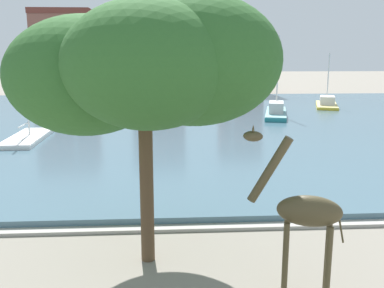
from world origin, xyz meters
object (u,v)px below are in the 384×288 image
at_px(sailboat_teal, 276,113).
at_px(sailboat_white, 31,138).
at_px(giraffe_statue, 303,214).
at_px(sailboat_black, 74,108).
at_px(sailboat_yellow, 326,105).
at_px(sailboat_grey, 36,102).
at_px(shade_tree, 146,68).
at_px(sailboat_red, 233,100).

bearing_deg(sailboat_teal, sailboat_white, -152.54).
height_order(giraffe_statue, sailboat_teal, sailboat_teal).
relative_size(sailboat_black, sailboat_teal, 0.94).
height_order(sailboat_yellow, sailboat_white, sailboat_yellow).
distance_m(sailboat_grey, sailboat_white, 24.19).
xyz_separation_m(sailboat_yellow, sailboat_teal, (-7.51, -6.74, 0.06)).
bearing_deg(sailboat_yellow, sailboat_white, -148.09).
xyz_separation_m(sailboat_yellow, shade_tree, (-18.68, -35.08, 5.19)).
distance_m(sailboat_yellow, sailboat_white, 32.49).
xyz_separation_m(sailboat_black, sailboat_white, (0.08, -15.03, -0.25)).
relative_size(sailboat_grey, sailboat_red, 0.95).
xyz_separation_m(sailboat_red, shade_tree, (-8.85, -40.13, 5.10)).
height_order(sailboat_yellow, sailboat_red, sailboat_red).
distance_m(sailboat_red, sailboat_white, 28.45).
bearing_deg(sailboat_grey, sailboat_white, -74.73).
relative_size(sailboat_grey, sailboat_white, 1.10).
bearing_deg(sailboat_grey, sailboat_red, -2.63).
xyz_separation_m(sailboat_red, sailboat_teal, (2.31, -11.80, -0.03)).
bearing_deg(sailboat_black, giraffe_statue, -70.02).
distance_m(giraffe_statue, shade_tree, 5.71).
relative_size(giraffe_statue, sailboat_black, 0.47).
xyz_separation_m(giraffe_statue, shade_tree, (-3.87, 2.39, 3.45)).
xyz_separation_m(sailboat_yellow, sailboat_grey, (-33.95, 6.16, -0.15)).
xyz_separation_m(sailboat_grey, sailboat_red, (24.13, -1.11, 0.24)).
distance_m(sailboat_grey, sailboat_teal, 29.42).
bearing_deg(sailboat_red, sailboat_white, -128.62).
bearing_deg(sailboat_white, sailboat_teal, 27.46).
bearing_deg(giraffe_statue, sailboat_grey, 113.68).
bearing_deg(sailboat_yellow, shade_tree, -118.03).
distance_m(sailboat_black, sailboat_yellow, 27.74).
height_order(sailboat_white, sailboat_teal, sailboat_teal).
height_order(sailboat_red, sailboat_white, sailboat_red).
xyz_separation_m(sailboat_black, sailboat_teal, (20.14, -4.61, -0.02)).
bearing_deg(giraffe_statue, sailboat_teal, 76.64).
height_order(sailboat_black, sailboat_grey, sailboat_grey).
bearing_deg(sailboat_red, sailboat_grey, 177.37).
relative_size(sailboat_red, sailboat_teal, 0.89).
bearing_deg(sailboat_grey, sailboat_black, -52.82).
relative_size(sailboat_red, sailboat_white, 1.16).
distance_m(giraffe_statue, sailboat_black, 37.63).
bearing_deg(sailboat_teal, sailboat_black, 167.12).
bearing_deg(sailboat_black, sailboat_teal, -12.88).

